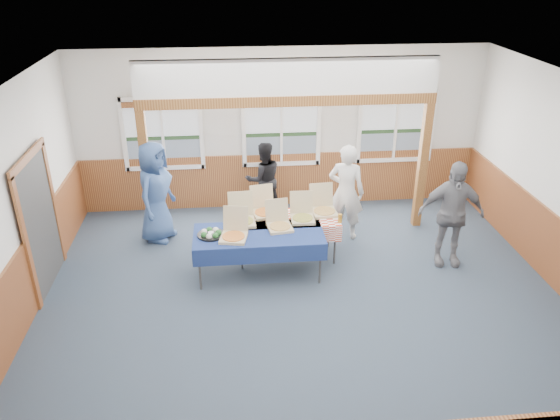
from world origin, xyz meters
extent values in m
plane|color=#283441|center=(0.00, 0.00, 0.00)|extent=(8.00, 8.00, 0.00)
plane|color=white|center=(0.00, 0.00, 3.20)|extent=(8.00, 8.00, 0.00)
plane|color=silver|center=(0.00, 3.50, 1.60)|extent=(8.00, 0.00, 8.00)
plane|color=silver|center=(0.00, -3.50, 1.60)|extent=(8.00, 0.00, 8.00)
plane|color=silver|center=(-4.00, 0.00, 1.60)|extent=(0.00, 8.00, 8.00)
cube|color=brown|center=(0.00, 3.48, 0.55)|extent=(7.98, 0.05, 1.10)
cube|color=brown|center=(-3.98, 0.00, 0.55)|extent=(0.05, 6.98, 1.10)
cube|color=brown|center=(3.98, 0.00, 0.55)|extent=(0.05, 6.98, 1.10)
cube|color=#363636|center=(-3.96, 0.90, 1.05)|extent=(0.06, 1.30, 2.10)
cube|color=white|center=(-2.30, 3.44, 0.91)|extent=(1.52, 0.05, 0.08)
cube|color=white|center=(-2.30, 3.44, 2.29)|extent=(1.52, 0.05, 0.08)
cube|color=white|center=(-3.04, 3.44, 1.60)|extent=(0.08, 0.05, 1.46)
cube|color=white|center=(-1.56, 3.44, 1.60)|extent=(0.08, 0.05, 1.46)
cube|color=white|center=(-2.30, 3.44, 1.60)|extent=(0.05, 0.05, 1.30)
cube|color=slate|center=(-2.30, 3.48, 1.21)|extent=(1.40, 0.02, 0.52)
cube|color=#203C1E|center=(-2.30, 3.48, 1.51)|extent=(1.40, 0.02, 0.08)
cube|color=#B3BBC1|center=(-2.30, 3.48, 1.90)|extent=(1.40, 0.02, 0.70)
cube|color=brown|center=(-2.30, 3.42, 2.19)|extent=(1.40, 0.07, 0.10)
cube|color=white|center=(0.00, 3.44, 0.91)|extent=(1.52, 0.05, 0.08)
cube|color=white|center=(0.00, 3.44, 2.29)|extent=(1.52, 0.05, 0.08)
cube|color=white|center=(-0.74, 3.44, 1.60)|extent=(0.08, 0.05, 1.46)
cube|color=white|center=(0.74, 3.44, 1.60)|extent=(0.08, 0.05, 1.46)
cube|color=white|center=(0.00, 3.44, 1.60)|extent=(0.05, 0.05, 1.30)
cube|color=slate|center=(0.00, 3.48, 1.21)|extent=(1.40, 0.02, 0.52)
cube|color=#203C1E|center=(0.00, 3.48, 1.51)|extent=(1.40, 0.02, 0.08)
cube|color=#B3BBC1|center=(0.00, 3.48, 1.90)|extent=(1.40, 0.02, 0.70)
cube|color=brown|center=(0.00, 3.42, 2.19)|extent=(1.40, 0.07, 0.10)
cube|color=white|center=(2.30, 3.44, 0.91)|extent=(1.52, 0.05, 0.08)
cube|color=white|center=(2.30, 3.44, 2.29)|extent=(1.52, 0.05, 0.08)
cube|color=white|center=(1.56, 3.44, 1.60)|extent=(0.08, 0.05, 1.46)
cube|color=white|center=(3.04, 3.44, 1.60)|extent=(0.08, 0.05, 1.46)
cube|color=white|center=(2.30, 3.44, 1.60)|extent=(0.05, 0.05, 1.30)
cube|color=slate|center=(2.30, 3.48, 1.21)|extent=(1.40, 0.02, 0.52)
cube|color=#203C1E|center=(2.30, 3.48, 1.51)|extent=(1.40, 0.02, 0.08)
cube|color=#B3BBC1|center=(2.30, 3.48, 1.90)|extent=(1.40, 0.02, 0.70)
cube|color=brown|center=(2.30, 3.42, 2.19)|extent=(1.40, 0.07, 0.10)
cube|color=brown|center=(-2.50, 2.30, 1.20)|extent=(0.15, 0.15, 2.40)
cube|color=brown|center=(2.50, 2.30, 1.20)|extent=(0.15, 0.15, 2.40)
cube|color=brown|center=(0.00, 2.30, 2.49)|extent=(5.15, 0.18, 0.18)
cylinder|color=#363636|center=(-1.56, 0.45, 0.36)|extent=(0.04, 0.04, 0.73)
cylinder|color=#363636|center=(-1.56, 1.16, 0.36)|extent=(0.04, 0.04, 0.73)
cylinder|color=#363636|center=(0.32, 0.45, 0.36)|extent=(0.04, 0.04, 0.73)
cylinder|color=#363636|center=(0.32, 1.16, 0.36)|extent=(0.04, 0.04, 0.73)
cube|color=#363636|center=(-0.62, 0.80, 0.73)|extent=(2.15, 1.35, 0.03)
cube|color=navy|center=(-0.62, 0.80, 0.75)|extent=(2.23, 1.42, 0.01)
cube|color=navy|center=(-0.62, 0.36, 0.61)|extent=(1.98, 0.57, 0.28)
cube|color=navy|center=(-0.62, 1.25, 0.61)|extent=(1.98, 0.57, 0.28)
cylinder|color=#363636|center=(-0.90, 1.02, 0.36)|extent=(0.04, 0.04, 0.73)
cylinder|color=#363636|center=(-0.90, 1.59, 0.36)|extent=(0.04, 0.04, 0.73)
cylinder|color=#363636|center=(0.66, 1.02, 0.36)|extent=(0.04, 0.04, 0.73)
cylinder|color=#363636|center=(0.66, 1.59, 0.36)|extent=(0.04, 0.04, 0.73)
cube|color=#363636|center=(-0.12, 1.30, 0.73)|extent=(1.77, 1.00, 0.03)
cube|color=red|center=(-0.12, 1.30, 0.75)|extent=(1.84, 1.07, 0.01)
cube|color=red|center=(-0.12, 0.93, 0.61)|extent=(1.70, 0.33, 0.28)
cube|color=red|center=(-0.12, 1.68, 0.61)|extent=(1.70, 0.33, 0.28)
cube|color=#C6B284|center=(-1.02, 0.65, 0.78)|extent=(0.47, 0.47, 0.04)
cylinder|color=gold|center=(-1.02, 0.65, 0.81)|extent=(0.41, 0.41, 0.01)
cube|color=#C6B284|center=(-0.98, 0.89, 1.00)|extent=(0.41, 0.17, 0.39)
cube|color=#C6B284|center=(-0.27, 0.92, 0.78)|extent=(0.43, 0.43, 0.04)
cylinder|color=tan|center=(-0.27, 0.92, 0.81)|extent=(0.37, 0.37, 0.01)
cube|color=#C6B284|center=(-0.30, 1.15, 0.99)|extent=(0.39, 0.14, 0.37)
cube|color=#C6B284|center=(-0.87, 1.16, 0.78)|extent=(0.44, 0.44, 0.05)
cylinder|color=gold|center=(-0.87, 1.16, 0.81)|extent=(0.38, 0.38, 0.01)
cube|color=#C6B284|center=(-0.88, 1.41, 1.01)|extent=(0.42, 0.12, 0.41)
cube|color=#C6B284|center=(-0.47, 1.45, 0.78)|extent=(0.47, 0.47, 0.05)
cylinder|color=gold|center=(-0.47, 1.45, 0.81)|extent=(0.41, 0.41, 0.01)
cube|color=#C6B284|center=(-0.51, 1.69, 1.00)|extent=(0.42, 0.17, 0.40)
cube|color=#C6B284|center=(0.13, 1.18, 0.78)|extent=(0.39, 0.39, 0.04)
cylinder|color=gold|center=(0.13, 1.18, 0.81)|extent=(0.34, 0.34, 0.01)
cube|color=#C6B284|center=(0.14, 1.42, 0.99)|extent=(0.39, 0.10, 0.38)
cube|color=#C6B284|center=(0.53, 1.40, 0.78)|extent=(0.44, 0.44, 0.05)
cylinder|color=tan|center=(0.53, 1.40, 0.81)|extent=(0.38, 0.38, 0.01)
cube|color=#C6B284|center=(0.51, 1.65, 1.00)|extent=(0.41, 0.13, 0.40)
cylinder|color=black|center=(-1.37, 0.80, 0.77)|extent=(0.43, 0.43, 0.03)
cylinder|color=silver|center=(-1.37, 0.80, 0.80)|extent=(0.10, 0.10, 0.04)
sphere|color=#246026|center=(-1.25, 0.80, 0.80)|extent=(0.10, 0.10, 0.10)
sphere|color=beige|center=(-1.30, 0.90, 0.80)|extent=(0.10, 0.10, 0.10)
sphere|color=#246026|center=(-1.40, 0.92, 0.80)|extent=(0.10, 0.10, 0.10)
sphere|color=beige|center=(-1.48, 0.86, 0.80)|extent=(0.10, 0.10, 0.10)
sphere|color=#246026|center=(-1.48, 0.75, 0.80)|extent=(0.10, 0.10, 0.10)
sphere|color=beige|center=(-1.40, 0.69, 0.80)|extent=(0.10, 0.10, 0.10)
sphere|color=#246026|center=(-1.30, 0.71, 0.80)|extent=(0.10, 0.10, 0.10)
cylinder|color=#A66E1B|center=(0.73, 1.05, 0.83)|extent=(0.07, 0.07, 0.15)
imported|color=silver|center=(1.02, 1.97, 0.89)|extent=(0.76, 0.64, 1.78)
imported|color=black|center=(-0.39, 3.04, 0.75)|extent=(0.83, 0.71, 1.50)
imported|color=#37558A|center=(-2.37, 2.22, 0.93)|extent=(0.89, 1.06, 1.85)
imported|color=slate|center=(2.54, 0.89, 0.91)|extent=(1.12, 0.58, 1.82)
camera|label=1|loc=(-1.02, -6.80, 4.85)|focal=35.00mm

